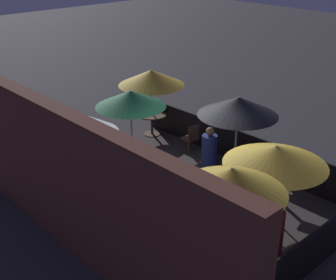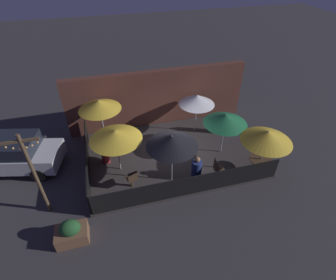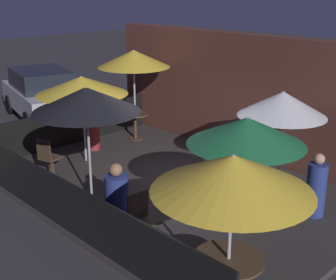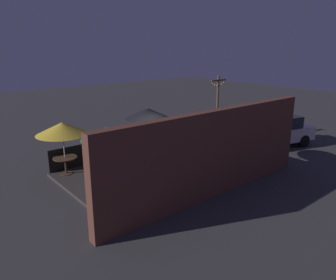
{
  "view_description": "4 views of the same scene",
  "coord_description": "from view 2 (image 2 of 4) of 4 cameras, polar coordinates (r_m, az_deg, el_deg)",
  "views": [
    {
      "loc": [
        -7.29,
        6.99,
        6.13
      ],
      "look_at": [
        0.52,
        -0.25,
        1.38
      ],
      "focal_mm": 50.0,
      "sensor_mm": 36.0,
      "label": 1
    },
    {
      "loc": [
        -2.68,
        -9.12,
        8.26
      ],
      "look_at": [
        -0.22,
        -0.01,
        0.96
      ],
      "focal_mm": 28.0,
      "sensor_mm": 36.0,
      "label": 2
    },
    {
      "loc": [
        6.57,
        -6.38,
        4.24
      ],
      "look_at": [
        -0.05,
        -0.01,
        1.15
      ],
      "focal_mm": 50.0,
      "sensor_mm": 36.0,
      "label": 3
    },
    {
      "loc": [
        8.06,
        10.11,
        5.19
      ],
      "look_at": [
        -0.72,
        -0.45,
        1.17
      ],
      "focal_mm": 35.0,
      "sensor_mm": 36.0,
      "label": 4
    }
  ],
  "objects": [
    {
      "name": "patio_deck",
      "position": [
        12.55,
        0.96,
        -3.07
      ],
      "size": [
        7.82,
        5.29,
        0.12
      ],
      "color": "#383333",
      "rests_on": "ground_plane"
    },
    {
      "name": "patio_umbrella_4",
      "position": [
        10.73,
        -11.36,
        1.08
      ],
      "size": [
        2.15,
        2.15,
        2.08
      ],
      "color": "#B2B2B7",
      "rests_on": "patio_deck"
    },
    {
      "name": "patron_1",
      "position": [
        11.04,
        6.21,
        -6.34
      ],
      "size": [
        0.57,
        0.57,
        1.16
      ],
      "rotation": [
        0.0,
        0.0,
        5.12
      ],
      "color": "navy",
      "rests_on": "patio_deck"
    },
    {
      "name": "patio_chair_0",
      "position": [
        10.71,
        -7.84,
        -8.24
      ],
      "size": [
        0.49,
        0.49,
        0.92
      ],
      "rotation": [
        0.0,
        0.0,
        1.83
      ],
      "color": "#4C3828",
      "rests_on": "patio_deck"
    },
    {
      "name": "dining_table_0",
      "position": [
        13.09,
        -13.6,
        1.16
      ],
      "size": [
        0.76,
        0.76,
        0.73
      ],
      "color": "#4C3828",
      "rests_on": "patio_deck"
    },
    {
      "name": "building_wall",
      "position": [
        14.0,
        -2.24,
        9.05
      ],
      "size": [
        9.42,
        0.36,
        3.1
      ],
      "color": "brown",
      "rests_on": "ground_plane"
    },
    {
      "name": "ground_plane",
      "position": [
        12.59,
        0.96,
        -3.28
      ],
      "size": [
        60.0,
        60.0,
        0.0
      ],
      "primitive_type": "plane",
      "color": "#383538"
    },
    {
      "name": "patio_umbrella_2",
      "position": [
        9.85,
        0.89,
        -0.22
      ],
      "size": [
        2.02,
        2.02,
        2.32
      ],
      "color": "#B2B2B7",
      "rests_on": "patio_deck"
    },
    {
      "name": "patron_2",
      "position": [
        13.82,
        11.01,
        3.59
      ],
      "size": [
        0.4,
        0.4,
        1.21
      ],
      "rotation": [
        0.0,
        0.0,
        0.11
      ],
      "color": "navy",
      "rests_on": "patio_deck"
    },
    {
      "name": "fence_side_left",
      "position": [
        11.97,
        -17.15,
        -4.15
      ],
      "size": [
        0.05,
        5.09,
        0.95
      ],
      "color": "black",
      "rests_on": "patio_deck"
    },
    {
      "name": "patio_umbrella_5",
      "position": [
        11.77,
        12.44,
        4.47
      ],
      "size": [
        1.95,
        1.95,
        2.08
      ],
      "color": "#B2B2B7",
      "rests_on": "patio_deck"
    },
    {
      "name": "planter_box",
      "position": [
        9.91,
        -20.3,
        -18.33
      ],
      "size": [
        1.07,
        0.75,
        0.95
      ],
      "color": "brown",
      "rests_on": "ground_plane"
    },
    {
      "name": "dining_table_1",
      "position": [
        11.92,
        19.4,
        -4.39
      ],
      "size": [
        0.96,
        0.96,
        0.7
      ],
      "color": "#4C3828",
      "rests_on": "patio_deck"
    },
    {
      "name": "patron_0",
      "position": [
        12.0,
        -13.62,
        -2.53
      ],
      "size": [
        0.49,
        0.49,
        1.3
      ],
      "rotation": [
        0.0,
        0.0,
        5.48
      ],
      "color": "maroon",
      "rests_on": "patio_deck"
    },
    {
      "name": "light_post",
      "position": [
        9.97,
        -27.21,
        -6.21
      ],
      "size": [
        1.1,
        0.12,
        3.59
      ],
      "color": "brown",
      "rests_on": "ground_plane"
    },
    {
      "name": "patio_umbrella_0",
      "position": [
        12.21,
        -14.73,
        7.41
      ],
      "size": [
        1.93,
        1.93,
        2.45
      ],
      "color": "#B2B2B7",
      "rests_on": "patio_deck"
    },
    {
      "name": "fence_front",
      "position": [
        10.41,
        4.97,
        -9.87
      ],
      "size": [
        7.62,
        0.05,
        0.95
      ],
      "color": "black",
      "rests_on": "patio_deck"
    },
    {
      "name": "patio_umbrella_1",
      "position": [
        11.12,
        20.8,
        0.76
      ],
      "size": [
        2.06,
        2.06,
        2.14
      ],
      "color": "#B2B2B7",
      "rests_on": "patio_deck"
    },
    {
      "name": "patio_umbrella_3",
      "position": [
        13.08,
        6.33,
        8.72
      ],
      "size": [
        1.78,
        1.78,
        2.1
      ],
      "color": "#B2B2B7",
      "rests_on": "patio_deck"
    },
    {
      "name": "patio_chair_1",
      "position": [
        11.21,
        10.8,
        -6.02
      ],
      "size": [
        0.43,
        0.43,
        0.93
      ],
      "rotation": [
        0.0,
        0.0,
        -0.07
      ],
      "color": "#4C3828",
      "rests_on": "patio_deck"
    },
    {
      "name": "parked_car_0",
      "position": [
        13.21,
        -30.69,
        -2.6
      ],
      "size": [
        4.25,
        2.58,
        1.62
      ],
      "rotation": [
        0.0,
        0.0,
        -0.24
      ],
      "color": "silver",
      "rests_on": "ground_plane"
    }
  ]
}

